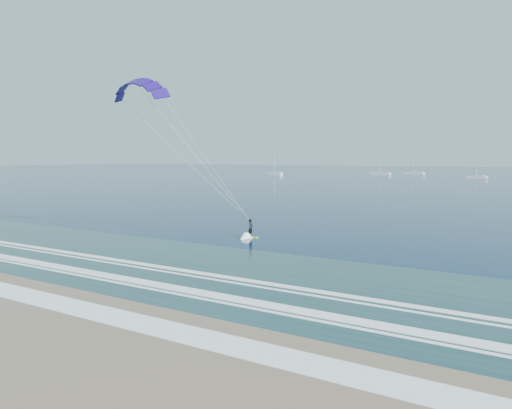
{
  "coord_description": "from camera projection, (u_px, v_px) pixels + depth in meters",
  "views": [
    {
      "loc": [
        21.15,
        -17.4,
        8.69
      ],
      "look_at": [
        -1.7,
        22.41,
        3.93
      ],
      "focal_mm": 32.0,
      "sensor_mm": 36.0,
      "label": 1
    }
  ],
  "objects": [
    {
      "name": "sailboat_1",
      "position": [
        380.0,
        174.0,
        222.73
      ],
      "size": [
        9.62,
        2.4,
        13.08
      ],
      "color": "white",
      "rests_on": "ground"
    },
    {
      "name": "sailboat_0",
      "position": [
        274.0,
        174.0,
        222.18
      ],
      "size": [
        7.89,
        2.4,
        10.84
      ],
      "color": "white",
      "rests_on": "ground"
    },
    {
      "name": "ground",
      "position": [
        89.0,
        308.0,
        26.38
      ],
      "size": [
        900.0,
        900.0,
        0.0
      ],
      "primitive_type": "plane",
      "color": "#072441",
      "rests_on": "ground"
    },
    {
      "name": "sailboat_3",
      "position": [
        476.0,
        177.0,
        183.68
      ],
      "size": [
        7.48,
        2.4,
        10.55
      ],
      "color": "white",
      "rests_on": "ground"
    },
    {
      "name": "kitesurfer_rig",
      "position": [
        194.0,
        153.0,
        47.44
      ],
      "size": [
        14.07,
        9.88,
        17.71
      ],
      "color": "#8AC216",
      "rests_on": "ground"
    },
    {
      "name": "sailboat_2",
      "position": [
        413.0,
        173.0,
        228.48
      ],
      "size": [
        10.84,
        2.4,
        14.32
      ],
      "color": "white",
      "rests_on": "ground"
    }
  ]
}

